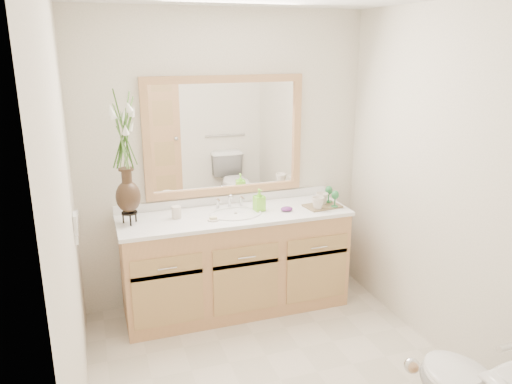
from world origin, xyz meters
name	(u,v)px	position (x,y,z in m)	size (l,w,h in m)	color
floor	(280,380)	(0.00, 0.00, 0.00)	(2.60, 2.60, 0.00)	beige
wall_back	(225,160)	(0.00, 1.30, 1.20)	(2.40, 0.02, 2.40)	white
wall_front	(420,316)	(0.00, -1.30, 1.20)	(2.40, 0.02, 2.40)	white
wall_left	(67,230)	(-1.20, 0.00, 1.20)	(0.02, 2.60, 2.40)	white
wall_right	(451,189)	(1.20, 0.00, 1.20)	(0.02, 2.60, 2.40)	white
vanity	(236,263)	(0.00, 1.01, 0.40)	(1.80, 0.55, 0.80)	tan
counter	(235,215)	(0.00, 1.01, 0.82)	(1.84, 0.57, 0.03)	white
sink	(236,220)	(0.00, 1.00, 0.78)	(0.38, 0.34, 0.23)	white
mirror	(225,136)	(0.00, 1.28, 1.41)	(1.32, 0.04, 0.97)	white
switch_plate	(75,222)	(-1.19, 0.76, 0.98)	(0.02, 0.12, 0.12)	white
door	(340,379)	(-0.30, -1.29, 1.00)	(0.80, 0.03, 2.00)	tan
flower_vase	(124,145)	(-0.81, 1.04, 1.43)	(0.21, 0.21, 0.88)	black
tumbler	(176,212)	(-0.46, 1.05, 0.88)	(0.07, 0.07, 0.09)	beige
soap_dish	(213,219)	(-0.20, 0.91, 0.84)	(0.09, 0.09, 0.03)	beige
soap_bottle	(259,201)	(0.21, 1.02, 0.91)	(0.07, 0.08, 0.16)	#82E936
purple_dish	(287,209)	(0.41, 0.94, 0.85)	(0.10, 0.08, 0.04)	#5C2268
tray	(322,206)	(0.73, 0.94, 0.84)	(0.29, 0.19, 0.01)	brown
mug_left	(318,202)	(0.66, 0.88, 0.90)	(0.10, 0.10, 0.10)	beige
mug_right	(322,198)	(0.74, 0.97, 0.90)	(0.10, 0.10, 0.10)	beige
goblet_front	(335,196)	(0.81, 0.88, 0.94)	(0.06, 0.06, 0.14)	#27753B
goblet_back	(329,191)	(0.82, 1.01, 0.94)	(0.06, 0.06, 0.14)	#27753B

